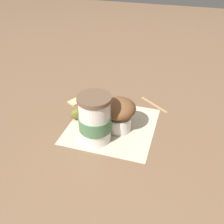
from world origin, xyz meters
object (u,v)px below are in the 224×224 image
at_px(banana, 98,110).
at_px(muffin, 119,113).
at_px(sugar_packet, 77,100).
at_px(coffee_cup, 95,119).

bearing_deg(banana, muffin, -120.45).
bearing_deg(sugar_packet, muffin, -120.36).
relative_size(coffee_cup, banana, 0.82).
xyz_separation_m(muffin, banana, (0.04, 0.07, -0.03)).
relative_size(banana, sugar_packet, 3.06).
relative_size(muffin, banana, 0.59).
relative_size(coffee_cup, sugar_packet, 2.50).
height_order(muffin, sugar_packet, muffin).
height_order(coffee_cup, sugar_packet, coffee_cup).
distance_m(muffin, sugar_packet, 0.20).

